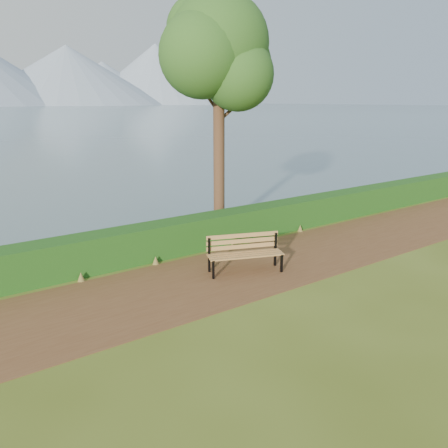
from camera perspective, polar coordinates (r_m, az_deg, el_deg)
ground at (r=11.39m, az=0.72°, el=-7.22°), size 140.00×140.00×0.00m
path at (r=11.61m, az=-0.14°, el=-6.72°), size 40.00×3.40×0.01m
hedge at (r=13.29m, az=-5.76°, el=-1.56°), size 32.00×0.85×1.00m
bench at (r=11.73m, az=2.68°, el=-3.48°), size 2.08×1.24×1.01m
tree at (r=14.71m, az=-0.70°, el=21.72°), size 4.10×3.36×8.02m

